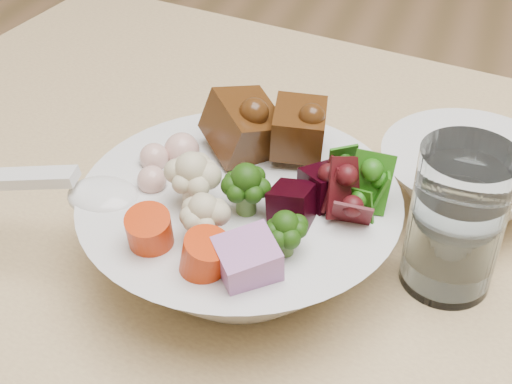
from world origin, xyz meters
The scene contains 4 objects.
food_bowl centered at (-0.45, -0.04, 0.75)m, with size 0.24×0.24×0.13m.
soup_spoon centered at (-0.57, -0.08, 0.78)m, with size 0.16×0.06×0.03m.
water_glass centered at (-0.30, -0.01, 0.77)m, with size 0.07×0.07×0.12m.
side_bowl centered at (-0.29, 0.10, 0.74)m, with size 0.15×0.15×0.05m, color silver, non-canonical shape.
Camera 1 is at (-0.31, -0.43, 1.11)m, focal length 50.00 mm.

